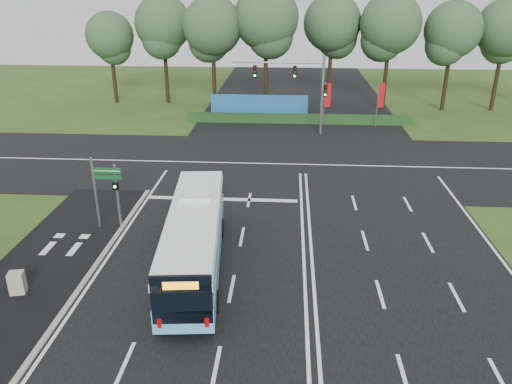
{
  "coord_description": "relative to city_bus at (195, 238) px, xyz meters",
  "views": [
    {
      "loc": [
        -0.94,
        -23.9,
        12.67
      ],
      "look_at": [
        -2.67,
        2.0,
        1.85
      ],
      "focal_mm": 35.0,
      "sensor_mm": 36.0,
      "label": 1
    }
  ],
  "objects": [
    {
      "name": "road_main",
      "position": [
        5.21,
        3.27,
        -1.6
      ],
      "size": [
        20.0,
        120.0,
        0.04
      ],
      "primitive_type": "cube",
      "color": "black",
      "rests_on": "ground"
    },
    {
      "name": "blue_hoarding",
      "position": [
        1.21,
        30.27,
        -0.52
      ],
      "size": [
        10.0,
        0.3,
        2.2
      ],
      "primitive_type": "cube",
      "color": "#1E60A4",
      "rests_on": "ground"
    },
    {
      "name": "bike_path",
      "position": [
        -7.29,
        0.27,
        -1.59
      ],
      "size": [
        5.0,
        18.0,
        0.06
      ],
      "primitive_type": "cube",
      "color": "black",
      "rests_on": "ground"
    },
    {
      "name": "banner_flag_mid",
      "position": [
        7.86,
        26.84,
        1.13
      ],
      "size": [
        0.62,
        0.13,
        4.19
      ],
      "rotation": [
        0.0,
        0.0,
        0.14
      ],
      "color": "gray",
      "rests_on": "ground"
    },
    {
      "name": "street_sign",
      "position": [
        -5.82,
        3.88,
        1.0
      ],
      "size": [
        1.63,
        0.13,
        4.18
      ],
      "rotation": [
        0.0,
        0.0,
        -0.01
      ],
      "color": "gray",
      "rests_on": "ground"
    },
    {
      "name": "ground",
      "position": [
        5.21,
        3.27,
        -1.62
      ],
      "size": [
        120.0,
        120.0,
        0.0
      ],
      "primitive_type": "plane",
      "color": "#2E4D19",
      "rests_on": "ground"
    },
    {
      "name": "traffic_light_gantry",
      "position": [
        5.42,
        23.77,
        3.04
      ],
      "size": [
        8.41,
        0.28,
        7.0
      ],
      "color": "gray",
      "rests_on": "ground"
    },
    {
      "name": "pedestrian_signal",
      "position": [
        -5.03,
        4.04,
        0.42
      ],
      "size": [
        0.32,
        0.43,
        3.73
      ],
      "rotation": [
        0.0,
        0.0,
        -0.13
      ],
      "color": "gray",
      "rests_on": "ground"
    },
    {
      "name": "road_cross",
      "position": [
        5.21,
        15.27,
        -1.6
      ],
      "size": [
        120.0,
        14.0,
        0.05
      ],
      "primitive_type": "cube",
      "color": "black",
      "rests_on": "ground"
    },
    {
      "name": "eucalyptus_row",
      "position": [
        8.57,
        34.41,
        7.06
      ],
      "size": [
        53.36,
        9.61,
        12.87
      ],
      "color": "black",
      "rests_on": "ground"
    },
    {
      "name": "kerb_strip",
      "position": [
        -4.89,
        0.27,
        -1.56
      ],
      "size": [
        0.25,
        18.0,
        0.12
      ],
      "primitive_type": "cube",
      "color": "gray",
      "rests_on": "ground"
    },
    {
      "name": "utility_cabinet",
      "position": [
        -7.45,
        -2.69,
        -1.09
      ],
      "size": [
        0.75,
        0.67,
        1.07
      ],
      "primitive_type": "cube",
      "rotation": [
        0.0,
        0.0,
        0.23
      ],
      "color": "#A6A086",
      "rests_on": "ground"
    },
    {
      "name": "city_bus",
      "position": [
        0.0,
        0.0,
        0.0
      ],
      "size": [
        3.4,
        11.38,
        3.22
      ],
      "rotation": [
        0.0,
        0.0,
        0.1
      ],
      "color": "#59AAD0",
      "rests_on": "ground"
    },
    {
      "name": "hedge",
      "position": [
        5.21,
        27.77,
        -1.22
      ],
      "size": [
        22.0,
        1.2,
        0.8
      ],
      "primitive_type": "cube",
      "color": "#153A19",
      "rests_on": "ground"
    },
    {
      "name": "banner_flag_right",
      "position": [
        12.81,
        26.55,
        1.21
      ],
      "size": [
        0.62,
        0.23,
        4.32
      ],
      "rotation": [
        0.0,
        0.0,
        0.3
      ],
      "color": "gray",
      "rests_on": "ground"
    }
  ]
}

